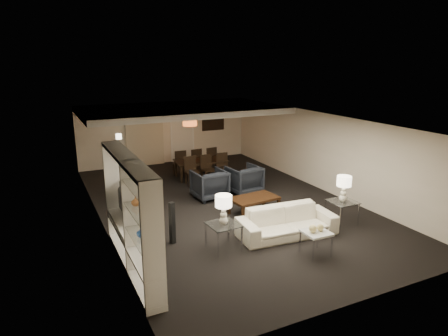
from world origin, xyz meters
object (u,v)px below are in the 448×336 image
(vase_amber, at_px, (136,201))
(side_table_right, at_px, (342,212))
(armchair_left, at_px, (209,184))
(dining_table, at_px, (201,169))
(sofa, at_px, (287,222))
(floor_speaker, at_px, (172,223))
(pendant_light, at_px, (190,122))
(television, at_px, (121,203))
(coffee_table, at_px, (254,205))
(floor_lamp, at_px, (120,154))
(vase_blue, at_px, (141,232))
(chair_nr, at_px, (224,167))
(chair_nl, at_px, (192,171))
(chair_nm, at_px, (208,169))
(chair_fl, at_px, (179,163))
(side_table_left, at_px, (224,237))
(chair_fr, at_px, (209,159))
(marble_table, at_px, (316,243))
(table_lamp_right, at_px, (344,189))
(chair_fm, at_px, (194,161))
(armchair_right, at_px, (244,179))

(vase_amber, bearing_deg, side_table_right, 5.72)
(armchair_left, distance_m, dining_table, 2.22)
(sofa, xyz_separation_m, floor_speaker, (-2.63, 0.80, 0.16))
(vase_amber, bearing_deg, armchair_left, 50.84)
(pendant_light, height_order, dining_table, pendant_light)
(sofa, bearing_deg, television, 168.65)
(coffee_table, distance_m, floor_lamp, 6.26)
(vase_blue, bearing_deg, chair_nr, 52.26)
(chair_nr, bearing_deg, chair_nl, -177.90)
(dining_table, height_order, chair_nm, chair_nm)
(dining_table, bearing_deg, chair_fl, 138.09)
(side_table_left, distance_m, chair_nr, 5.31)
(chair_fr, bearing_deg, chair_nl, 40.69)
(pendant_light, distance_m, chair_fl, 1.52)
(floor_lamp, bearing_deg, marble_table, -73.65)
(side_table_right, height_order, chair_nm, chair_nm)
(chair_nm, relative_size, chair_fr, 1.00)
(coffee_table, bearing_deg, armchair_left, 109.44)
(marble_table, height_order, chair_fl, chair_fl)
(pendant_light, relative_size, table_lamp_right, 0.77)
(chair_nl, bearing_deg, chair_fm, 66.95)
(vase_amber, relative_size, floor_speaker, 0.17)
(pendant_light, bearing_deg, marble_table, -89.04)
(chair_fl, xyz_separation_m, chair_fm, (0.60, 0.00, 0.00))
(sofa, relative_size, chair_fr, 2.48)
(chair_nl, bearing_deg, floor_lamp, 128.17)
(chair_nm, bearing_deg, television, -137.01)
(sofa, bearing_deg, chair_nm, 94.15)
(marble_table, bearing_deg, chair_nr, 84.09)
(armchair_right, relative_size, dining_table, 0.53)
(armchair_left, bearing_deg, pendant_light, -101.92)
(armchair_left, distance_m, armchair_right, 1.20)
(side_table_left, relative_size, chair_nl, 0.68)
(side_table_left, relative_size, television, 0.56)
(armchair_left, bearing_deg, chair_nl, -92.70)
(pendant_light, distance_m, chair_fm, 1.45)
(vase_blue, distance_m, chair_nm, 6.77)
(chair_nm, xyz_separation_m, chair_fm, (0.00, 1.30, 0.00))
(coffee_table, height_order, dining_table, dining_table)
(armchair_right, height_order, table_lamp_right, table_lamp_right)
(armchair_right, distance_m, vase_amber, 5.91)
(side_table_left, distance_m, marble_table, 2.03)
(chair_nm, bearing_deg, chair_fl, 112.47)
(armchair_left, distance_m, chair_fr, 3.03)
(side_table_left, relative_size, marble_table, 1.20)
(television, relative_size, vase_blue, 6.47)
(chair_fr, bearing_deg, marble_table, 78.55)
(sofa, relative_size, side_table_right, 3.64)
(dining_table, xyz_separation_m, chair_fl, (-0.60, 0.65, 0.16))
(side_table_right, xyz_separation_m, chair_nr, (-1.09, 4.78, 0.17))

